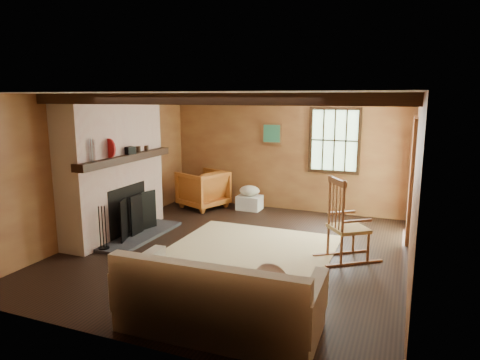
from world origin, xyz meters
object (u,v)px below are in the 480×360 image
at_px(sofa, 219,303).
at_px(rocking_chair, 346,225).
at_px(armchair, 203,189).
at_px(fireplace, 115,172).
at_px(laundry_basket, 250,203).

bearing_deg(sofa, rocking_chair, 68.23).
bearing_deg(armchair, sofa, 50.77).
xyz_separation_m(sofa, armchair, (-2.39, 4.40, 0.11)).
bearing_deg(sofa, fireplace, 141.58).
bearing_deg(laundry_basket, fireplace, -122.96).
height_order(rocking_chair, sofa, rocking_chair).
height_order(fireplace, rocking_chair, fireplace).
relative_size(laundry_basket, armchair, 0.56).
xyz_separation_m(sofa, laundry_basket, (-1.40, 4.60, -0.15)).
bearing_deg(sofa, laundry_basket, 105.22).
height_order(rocking_chair, laundry_basket, rocking_chair).
bearing_deg(laundry_basket, armchair, -168.65).
distance_m(sofa, laundry_basket, 4.81).
bearing_deg(laundry_basket, sofa, -73.10).
relative_size(fireplace, laundry_basket, 4.80).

